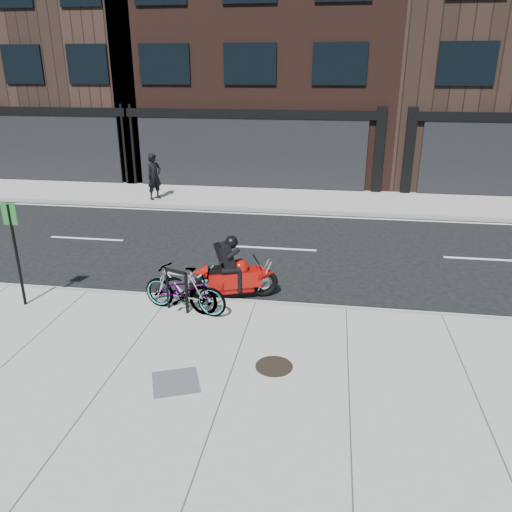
% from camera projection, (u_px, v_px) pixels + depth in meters
% --- Properties ---
extents(ground, '(120.00, 120.00, 0.00)m').
position_uv_depth(ground, '(267.00, 274.00, 13.00)').
color(ground, black).
rests_on(ground, ground).
extents(sidewalk_near, '(60.00, 6.00, 0.13)m').
position_uv_depth(sidewalk_near, '(228.00, 384.00, 8.35)').
color(sidewalk_near, gray).
rests_on(sidewalk_near, ground).
extents(sidewalk_far, '(60.00, 3.50, 0.13)m').
position_uv_depth(sidewalk_far, '(292.00, 200.00, 20.14)').
color(sidewalk_far, gray).
rests_on(sidewalk_far, ground).
extents(building_midwest, '(10.00, 10.00, 12.00)m').
position_uv_depth(building_midwest, '(77.00, 49.00, 26.01)').
color(building_midwest, black).
rests_on(building_midwest, ground).
extents(building_center, '(12.00, 10.00, 14.50)m').
position_uv_depth(building_center, '(267.00, 20.00, 24.14)').
color(building_center, black).
rests_on(building_center, ground).
extents(bike_rack, '(0.53, 0.23, 0.94)m').
position_uv_depth(bike_rack, '(177.00, 287.00, 10.57)').
color(bike_rack, black).
rests_on(bike_rack, sidewalk_near).
extents(bicycle_front, '(2.03, 1.10, 1.01)m').
position_uv_depth(bicycle_front, '(185.00, 289.00, 10.57)').
color(bicycle_front, gray).
rests_on(bicycle_front, sidewalk_near).
extents(bicycle_rear, '(1.79, 0.89, 1.04)m').
position_uv_depth(bicycle_rear, '(181.00, 288.00, 10.58)').
color(bicycle_rear, gray).
rests_on(bicycle_rear, sidewalk_near).
extents(motorcycle, '(1.99, 1.02, 1.56)m').
position_uv_depth(motorcycle, '(238.00, 273.00, 11.39)').
color(motorcycle, black).
rests_on(motorcycle, ground).
extents(pedestrian, '(0.72, 0.79, 1.80)m').
position_uv_depth(pedestrian, '(154.00, 177.00, 19.66)').
color(pedestrian, black).
rests_on(pedestrian, sidewalk_far).
extents(manhole_cover, '(0.74, 0.74, 0.02)m').
position_uv_depth(manhole_cover, '(274.00, 366.00, 8.72)').
color(manhole_cover, black).
rests_on(manhole_cover, sidewalk_near).
extents(utility_grate, '(0.98, 0.98, 0.02)m').
position_uv_depth(utility_grate, '(176.00, 382.00, 8.28)').
color(utility_grate, '#48484A').
rests_on(utility_grate, sidewalk_near).
extents(sign_post, '(0.31, 0.06, 2.31)m').
position_uv_depth(sign_post, '(15.00, 246.00, 10.56)').
color(sign_post, black).
rests_on(sign_post, sidewalk_near).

